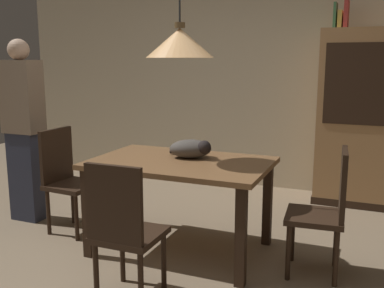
# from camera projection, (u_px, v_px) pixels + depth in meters

# --- Properties ---
(ground) EXTENTS (10.00, 10.00, 0.00)m
(ground) POSITION_uv_depth(u_px,v_px,m) (157.00, 276.00, 3.23)
(ground) COLOR #847056
(back_wall) EXTENTS (6.40, 0.10, 2.90)m
(back_wall) POSITION_uv_depth(u_px,v_px,m) (256.00, 67.00, 5.36)
(back_wall) COLOR beige
(back_wall) RESTS_ON ground
(dining_table) EXTENTS (1.40, 0.90, 0.75)m
(dining_table) POSITION_uv_depth(u_px,v_px,m) (181.00, 173.00, 3.56)
(dining_table) COLOR brown
(dining_table) RESTS_ON ground
(chair_near_front) EXTENTS (0.40, 0.40, 0.93)m
(chair_near_front) POSITION_uv_depth(u_px,v_px,m) (123.00, 227.00, 2.79)
(chair_near_front) COLOR black
(chair_near_front) RESTS_ON ground
(chair_right_side) EXTENTS (0.43, 0.43, 0.93)m
(chair_right_side) POSITION_uv_depth(u_px,v_px,m) (326.00, 207.00, 3.16)
(chair_right_side) COLOR black
(chair_right_side) RESTS_ON ground
(chair_left_side) EXTENTS (0.43, 0.43, 0.93)m
(chair_left_side) POSITION_uv_depth(u_px,v_px,m) (66.00, 176.00, 4.01)
(chair_left_side) COLOR black
(chair_left_side) RESTS_ON ground
(cat_sleeping) EXTENTS (0.41, 0.33, 0.16)m
(cat_sleeping) POSITION_uv_depth(u_px,v_px,m) (192.00, 149.00, 3.62)
(cat_sleeping) COLOR #4C4742
(cat_sleeping) RESTS_ON dining_table
(pendant_lamp) EXTENTS (0.52, 0.52, 1.30)m
(pendant_lamp) POSITION_uv_depth(u_px,v_px,m) (180.00, 43.00, 3.37)
(pendant_lamp) COLOR #E0A86B
(hutch_bookcase) EXTENTS (1.12, 0.45, 1.85)m
(hutch_bookcase) POSITION_uv_depth(u_px,v_px,m) (373.00, 123.00, 4.66)
(hutch_bookcase) COLOR #A87A4C
(hutch_bookcase) RESTS_ON ground
(book_green_slim) EXTENTS (0.03, 0.20, 0.26)m
(book_green_slim) POSITION_uv_depth(u_px,v_px,m) (335.00, 16.00, 4.62)
(book_green_slim) COLOR #427A4C
(book_green_slim) RESTS_ON hutch_bookcase
(book_yellow_short) EXTENTS (0.04, 0.20, 0.18)m
(book_yellow_short) POSITION_uv_depth(u_px,v_px,m) (340.00, 20.00, 4.61)
(book_yellow_short) COLOR gold
(book_yellow_short) RESTS_ON hutch_bookcase
(book_red_tall) EXTENTS (0.04, 0.22, 0.28)m
(book_red_tall) POSITION_uv_depth(u_px,v_px,m) (346.00, 14.00, 4.58)
(book_red_tall) COLOR #B73833
(book_red_tall) RESTS_ON hutch_bookcase
(person_standing) EXTENTS (0.36, 0.22, 1.72)m
(person_standing) POSITION_uv_depth(u_px,v_px,m) (24.00, 131.00, 4.24)
(person_standing) COLOR #2D3347
(person_standing) RESTS_ON ground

